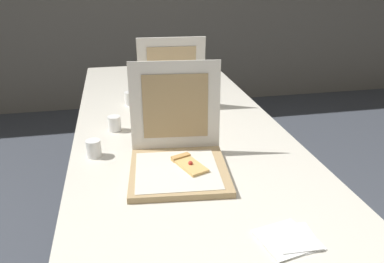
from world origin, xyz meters
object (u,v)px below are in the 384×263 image
Objects in this scene: table at (180,137)px; cup_white_mid at (114,123)px; pizza_box_front at (178,156)px; pizza_box_middle at (174,104)px; napkin_pile at (291,239)px; cup_white_far at (130,98)px; cup_white_near_center at (94,148)px.

table is 36.74× the size of cup_white_mid.
pizza_box_front is at bearing -100.41° from table.
napkin_pile is at bearing -77.54° from pizza_box_middle.
pizza_box_middle is 0.28m from cup_white_far.
pizza_box_front is 0.50m from napkin_pile.
table is 0.43m from cup_white_far.
pizza_box_front reaches higher than pizza_box_middle.
table is 36.74× the size of cup_white_far.
pizza_box_middle is at bearing 98.78° from napkin_pile.
cup_white_mid is at bearing 124.86° from pizza_box_front.
pizza_box_front reaches higher than cup_white_far.
napkin_pile is (0.16, -0.81, 0.05)m from table.
napkin_pile is (0.36, -1.18, -0.03)m from cup_white_far.
cup_white_far is at bearing 142.13° from pizza_box_middle.
napkin_pile is (0.23, -0.44, -0.05)m from pizza_box_front.
pizza_box_middle is (0.07, 0.56, -0.00)m from pizza_box_front.
cup_white_far reaches higher than napkin_pile.
pizza_box_front is at bearing -61.34° from cup_white_mid.
cup_white_near_center is at bearing -129.68° from pizza_box_middle.
table is 0.30m from cup_white_mid.
napkin_pile is at bearing -73.04° from cup_white_far.
cup_white_mid is (0.08, 0.24, 0.00)m from cup_white_near_center.
pizza_box_middle is 5.42× the size of cup_white_mid.
table is at bearing 29.37° from cup_white_near_center.
cup_white_near_center is (-0.30, 0.16, -0.02)m from pizza_box_front.
cup_white_near_center reaches higher than table.
pizza_box_front is (-0.07, -0.37, 0.10)m from table.
cup_white_far is 0.35m from cup_white_mid.
table is 14.71× the size of napkin_pile.
pizza_box_middle is 5.42× the size of cup_white_near_center.
cup_white_near_center is (-0.37, -0.21, 0.08)m from table.
table is 36.74× the size of cup_white_near_center.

